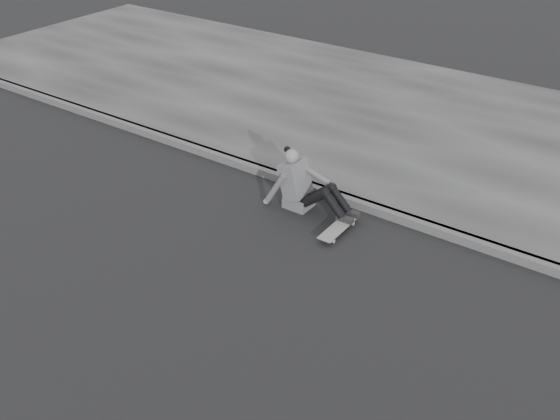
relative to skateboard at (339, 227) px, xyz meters
The scene contains 5 objects.
ground 2.07m from the skateboard, 64.10° to the right, with size 80.00×80.00×0.00m, color black.
curb 1.15m from the skateboard, 38.47° to the left, with size 24.00×0.16×0.12m, color #515151.
sidewalk 3.85m from the skateboard, 76.41° to the left, with size 24.00×6.00×0.12m, color #3C3C3C.
skateboard is the anchor object (origin of this frame).
seated_woman 0.83m from the skateboard, 161.47° to the left, with size 1.38×0.46×0.88m.
Camera 1 is at (2.41, -4.27, 4.66)m, focal length 40.00 mm.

